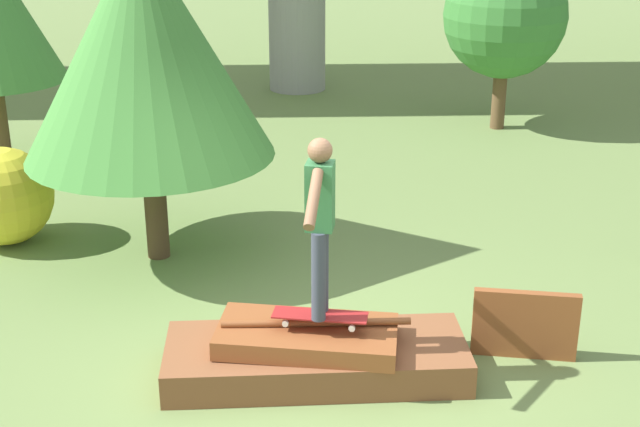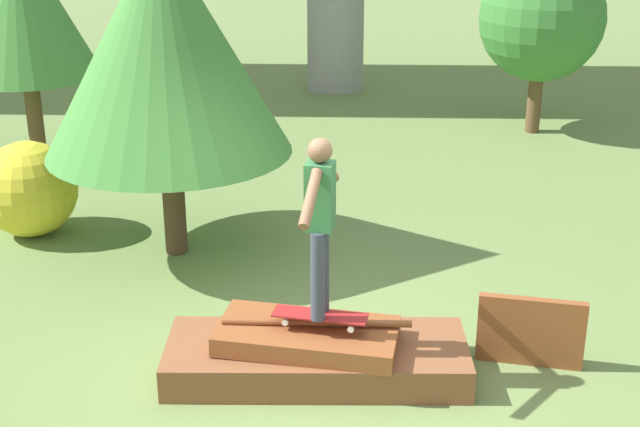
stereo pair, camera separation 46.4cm
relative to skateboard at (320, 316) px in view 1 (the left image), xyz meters
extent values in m
plane|color=olive|center=(-0.03, 0.07, -0.61)|extent=(80.00, 80.00, 0.00)
cube|color=brown|center=(-0.03, 0.07, -0.46)|extent=(2.63, 1.03, 0.30)
cube|color=brown|center=(-0.11, 0.05, -0.22)|extent=(1.63, 0.96, 0.19)
cylinder|color=brown|center=(-0.03, 0.07, -0.11)|extent=(1.62, 0.06, 0.06)
cube|color=brown|center=(1.85, 0.30, -0.29)|extent=(0.93, 0.26, 0.64)
cube|color=maroon|center=(0.00, 0.00, 0.01)|extent=(0.83, 0.36, 0.01)
cylinder|color=silver|center=(0.29, 0.04, -0.05)|extent=(0.06, 0.04, 0.05)
cylinder|color=silver|center=(0.26, -0.14, -0.05)|extent=(0.06, 0.04, 0.05)
cylinder|color=silver|center=(-0.26, 0.14, -0.05)|extent=(0.06, 0.04, 0.05)
cylinder|color=silver|center=(-0.29, -0.04, -0.05)|extent=(0.06, 0.04, 0.05)
cylinder|color=#383D4C|center=(0.02, 0.08, 0.40)|extent=(0.12, 0.12, 0.78)
cylinder|color=#383D4C|center=(-0.02, -0.08, 0.40)|extent=(0.12, 0.12, 0.78)
cube|color=#2D6638|center=(0.00, 0.00, 1.08)|extent=(0.25, 0.25, 0.56)
sphere|color=brown|center=(0.00, 0.00, 1.46)|extent=(0.20, 0.20, 0.20)
cylinder|color=brown|center=(0.06, 0.33, 1.18)|extent=(0.18, 0.52, 0.36)
cylinder|color=brown|center=(-0.06, -0.33, 1.18)|extent=(0.18, 0.52, 0.36)
cylinder|color=brown|center=(-4.43, 6.04, 0.03)|extent=(0.24, 0.24, 1.28)
cylinder|color=#4C3823|center=(-1.73, 2.67, -0.01)|extent=(0.25, 0.25, 1.20)
cone|color=#428438|center=(-1.73, 2.67, 1.79)|extent=(2.69, 2.69, 2.39)
cylinder|color=brown|center=(3.30, 7.76, -0.10)|extent=(0.23, 0.23, 1.02)
sphere|color=#387A33|center=(3.30, 7.76, 1.26)|extent=(2.00, 2.00, 2.00)
sphere|color=gold|center=(-3.55, 3.14, -0.04)|extent=(1.15, 1.15, 1.15)
camera|label=1|loc=(-0.26, -6.66, 3.54)|focal=50.00mm
camera|label=2|loc=(0.21, -6.66, 3.54)|focal=50.00mm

